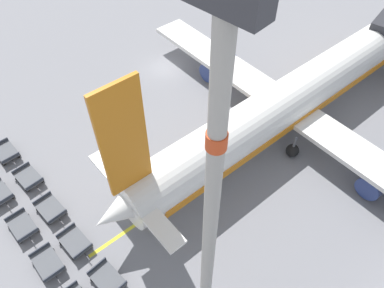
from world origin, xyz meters
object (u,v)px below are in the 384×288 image
at_px(baggage_dolly_row_near_col_d, 48,263).
at_px(baggage_dolly_row_mid_a_col_e, 107,279).
at_px(baggage_dolly_row_mid_a_col_a, 6,152).
at_px(baggage_dolly_row_mid_a_col_d, 75,242).
at_px(airplane, 296,96).
at_px(baggage_dolly_row_near_col_c, 22,226).
at_px(apron_light_mast, 210,230).
at_px(baggage_dolly_row_mid_a_col_b, 29,178).
at_px(baggage_dolly_row_mid_a_col_c, 51,209).

relative_size(baggage_dolly_row_near_col_d, baggage_dolly_row_mid_a_col_e, 1.02).
distance_m(baggage_dolly_row_mid_a_col_a, baggage_dolly_row_mid_a_col_d, 12.16).
xyz_separation_m(airplane, baggage_dolly_row_near_col_c, (-8.58, -24.71, -2.82)).
relative_size(baggage_dolly_row_near_col_c, baggage_dolly_row_mid_a_col_a, 1.00).
distance_m(airplane, apron_light_mast, 23.72).
relative_size(baggage_dolly_row_mid_a_col_b, apron_light_mast, 0.14).
height_order(baggage_dolly_row_mid_a_col_b, apron_light_mast, apron_light_mast).
bearing_deg(baggage_dolly_row_near_col_d, baggage_dolly_row_mid_a_col_a, 164.79).
relative_size(baggage_dolly_row_mid_a_col_a, baggage_dolly_row_mid_a_col_e, 1.01).
height_order(baggage_dolly_row_mid_a_col_d, baggage_dolly_row_mid_a_col_e, same).
height_order(baggage_dolly_row_near_col_d, baggage_dolly_row_mid_a_col_d, same).
bearing_deg(baggage_dolly_row_mid_a_col_c, baggage_dolly_row_mid_a_col_b, 173.86).
relative_size(baggage_dolly_row_near_col_c, baggage_dolly_row_near_col_d, 1.00).
xyz_separation_m(baggage_dolly_row_mid_a_col_e, apron_light_mast, (7.03, 2.32, 12.83)).
bearing_deg(apron_light_mast, baggage_dolly_row_mid_a_col_a, -176.82).
relative_size(baggage_dolly_row_near_col_d, baggage_dolly_row_mid_a_col_c, 1.01).
bearing_deg(baggage_dolly_row_near_col_c, baggage_dolly_row_mid_a_col_a, 159.63).
bearing_deg(baggage_dolly_row_near_col_d, baggage_dolly_row_mid_a_col_e, 28.49).
xyz_separation_m(baggage_dolly_row_mid_a_col_d, apron_light_mast, (11.10, 2.23, 12.83)).
xyz_separation_m(baggage_dolly_row_mid_a_col_a, baggage_dolly_row_mid_a_col_d, (12.13, -0.94, 0.00)).
bearing_deg(baggage_dolly_row_mid_a_col_e, airplane, 89.09).
bearing_deg(apron_light_mast, baggage_dolly_row_mid_a_col_b, -175.77).
xyz_separation_m(baggage_dolly_row_near_col_c, apron_light_mast, (15.25, 4.25, 12.83)).
xyz_separation_m(baggage_dolly_row_near_col_c, baggage_dolly_row_mid_a_col_c, (0.24, 2.40, 0.00)).
height_order(baggage_dolly_row_mid_a_col_c, apron_light_mast, apron_light_mast).
distance_m(baggage_dolly_row_mid_a_col_e, apron_light_mast, 14.81).
xyz_separation_m(baggage_dolly_row_mid_a_col_a, baggage_dolly_row_mid_a_col_c, (8.22, -0.57, 0.00)).
height_order(airplane, baggage_dolly_row_mid_a_col_d, airplane).
bearing_deg(baggage_dolly_row_near_col_c, airplane, 70.84).
bearing_deg(baggage_dolly_row_mid_a_col_b, baggage_dolly_row_near_col_c, -36.24).
distance_m(baggage_dolly_row_mid_a_col_a, baggage_dolly_row_mid_a_col_b, 4.11).
bearing_deg(baggage_dolly_row_mid_a_col_a, baggage_dolly_row_near_col_c, -20.37).
bearing_deg(airplane, baggage_dolly_row_mid_a_col_b, -119.67).
xyz_separation_m(baggage_dolly_row_mid_a_col_b, baggage_dolly_row_mid_a_col_d, (8.02, -0.81, 0.00)).
relative_size(baggage_dolly_row_near_col_d, baggage_dolly_row_mid_a_col_d, 1.01).
bearing_deg(airplane, baggage_dolly_row_mid_a_col_c, -110.51).
height_order(airplane, baggage_dolly_row_near_col_d, airplane).
bearing_deg(baggage_dolly_row_mid_a_col_b, airplane, 60.33).
bearing_deg(baggage_dolly_row_mid_a_col_a, baggage_dolly_row_mid_a_col_d, -4.42).
height_order(baggage_dolly_row_near_col_c, baggage_dolly_row_mid_a_col_a, same).
xyz_separation_m(airplane, baggage_dolly_row_mid_a_col_d, (-4.43, -22.68, -2.82)).
height_order(baggage_dolly_row_near_col_d, baggage_dolly_row_mid_a_col_a, same).
height_order(baggage_dolly_row_near_col_c, baggage_dolly_row_mid_a_col_d, same).
height_order(airplane, apron_light_mast, apron_light_mast).
height_order(baggage_dolly_row_near_col_c, baggage_dolly_row_mid_a_col_c, same).
relative_size(baggage_dolly_row_mid_a_col_c, baggage_dolly_row_mid_a_col_e, 1.00).
relative_size(baggage_dolly_row_mid_a_col_a, baggage_dolly_row_mid_a_col_c, 1.01).
bearing_deg(baggage_dolly_row_mid_a_col_a, apron_light_mast, 3.18).
relative_size(airplane, baggage_dolly_row_near_col_d, 13.28).
bearing_deg(baggage_dolly_row_mid_a_col_c, baggage_dolly_row_mid_a_col_e, -3.35).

